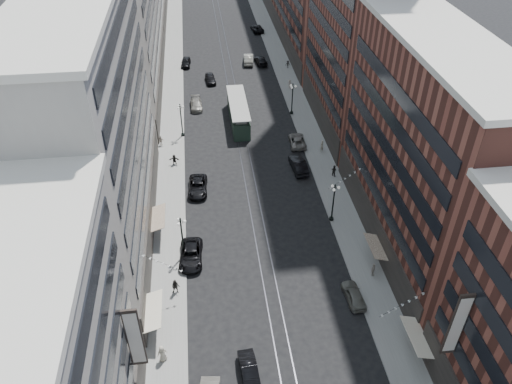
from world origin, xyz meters
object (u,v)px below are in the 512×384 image
car_14 (248,59)px  car_4 (354,295)px  pedestrian_4 (373,270)px  pedestrian_7 (334,170)px  pedestrian_1 (162,353)px  car_8 (196,104)px  car_5 (249,371)px  pedestrian_extra_0 (290,84)px  streetcar (238,113)px  car_extra_0 (257,28)px  pedestrian_8 (322,146)px  car_11 (297,141)px  car_7 (198,187)px  lamppost_sw_far (182,236)px  pedestrian_6 (161,141)px  pedestrian_5 (174,159)px  lamppost_se_mid (292,98)px  pedestrian_9 (288,64)px  car_13 (210,79)px  car_9 (186,62)px  lamppost_se_far (333,201)px  pedestrian_2 (176,287)px  car_10 (299,165)px  car_12 (261,60)px  lamppost_sw_mid (181,119)px  car_2 (191,255)px

car_14 → car_4: bearing=99.0°
pedestrian_4 → pedestrian_7: (0.40, 19.15, 0.00)m
pedestrian_1 → car_8: pedestrian_1 is taller
car_5 → pedestrian_extra_0: (14.05, 58.06, 0.26)m
streetcar → car_extra_0: (8.40, 42.30, -0.93)m
pedestrian_7 → pedestrian_8: (-0.27, 6.40, 0.11)m
car_8 → car_4: bearing=-73.0°
pedestrian_4 → car_11: bearing=24.0°
car_4 → car_7: bearing=-56.4°
car_7 → pedestrian_8: 20.25m
lamppost_sw_far → pedestrian_6: 24.79m
pedestrian_1 → pedestrian_5: pedestrian_1 is taller
lamppost_sw_far → lamppost_se_mid: size_ratio=1.00×
lamppost_se_mid → car_4: (-0.80, -40.78, -2.37)m
pedestrian_1 → pedestrian_5: (0.85, 32.78, -0.18)m
car_7 → pedestrian_9: 43.09m
pedestrian_extra_0 → pedestrian_1: bearing=66.8°
car_7 → pedestrian_5: (-3.17, 6.75, 0.18)m
pedestrian_8 → car_extra_0: bearing=-121.6°
car_8 → pedestrian_8: (18.35, -16.54, 0.40)m
streetcar → car_13: bearing=103.7°
lamppost_se_mid → pedestrian_5: size_ratio=3.54×
car_5 → pedestrian_9: pedestrian_9 is taller
car_9 → car_13: size_ratio=1.01×
streetcar → pedestrian_6: streetcar is taller
lamppost_se_far → car_7: (-16.44, 8.24, -2.35)m
car_14 → pedestrian_9: car_14 is taller
lamppost_se_far → pedestrian_2: 21.68m
lamppost_sw_far → streetcar: bearing=73.3°
pedestrian_4 → car_7: 25.95m
pedestrian_2 → car_10: 27.34m
car_12 → lamppost_se_mid: bearing=90.7°
car_10 → pedestrian_7: bearing=151.5°
car_7 → car_14: 43.97m
lamppost_se_mid → pedestrian_4: 37.91m
pedestrian_6 → lamppost_sw_mid: bearing=-128.4°
pedestrian_9 → lamppost_se_mid: bearing=-96.6°
streetcar → car_13: (-3.84, 15.81, -0.90)m
pedestrian_4 → streetcar: bearing=35.1°
car_2 → car_14: car_14 is taller
car_7 → car_9: car_9 is taller
car_8 → pedestrian_8: bearing=-43.6°
lamppost_se_far → car_4: (-0.80, -12.78, -2.37)m
pedestrian_5 → pedestrian_7: (22.24, -5.62, 0.06)m
car_12 → pedestrian_2: bearing=68.6°
pedestrian_2 → pedestrian_5: size_ratio=1.16×
lamppost_sw_mid → pedestrian_2: lamppost_sw_mid is taller
car_2 → pedestrian_5: (-2.01, 19.77, 0.17)m
pedestrian_1 → pedestrian_5: size_ratio=1.23×
lamppost_se_far → pedestrian_4: (2.22, -9.78, -2.11)m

